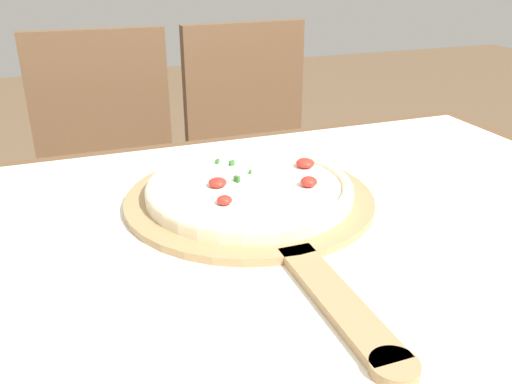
{
  "coord_description": "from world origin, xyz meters",
  "views": [
    {
      "loc": [
        -0.31,
        -0.61,
        1.1
      ],
      "look_at": [
        -0.04,
        0.1,
        0.76
      ],
      "focal_mm": 38.0,
      "sensor_mm": 36.0,
      "label": 1
    }
  ],
  "objects": [
    {
      "name": "chair_left",
      "position": [
        -0.2,
        0.84,
        0.53
      ],
      "size": [
        0.42,
        0.42,
        0.91
      ],
      "rotation": [
        0.0,
        0.0,
        -0.04
      ],
      "color": "brown",
      "rests_on": "ground_plane"
    },
    {
      "name": "pizza",
      "position": [
        -0.04,
        0.13,
        0.75
      ],
      "size": [
        0.33,
        0.33,
        0.03
      ],
      "color": "beige",
      "rests_on": "pizza_peel"
    },
    {
      "name": "towel_cloth",
      "position": [
        0.0,
        0.0,
        0.73
      ],
      "size": [
        1.16,
        0.87,
        0.0
      ],
      "color": "white",
      "rests_on": "dining_table"
    },
    {
      "name": "dining_table",
      "position": [
        0.0,
        0.0,
        0.62
      ],
      "size": [
        1.24,
        0.95,
        0.72
      ],
      "color": "brown",
      "rests_on": "ground_plane"
    },
    {
      "name": "pizza_peel",
      "position": [
        -0.04,
        0.1,
        0.73
      ],
      "size": [
        0.39,
        0.63,
        0.01
      ],
      "color": "tan",
      "rests_on": "towel_cloth"
    },
    {
      "name": "chair_right",
      "position": [
        0.23,
        0.84,
        0.53
      ],
      "size": [
        0.42,
        0.42,
        0.91
      ],
      "rotation": [
        0.0,
        0.0,
        0.06
      ],
      "color": "brown",
      "rests_on": "ground_plane"
    }
  ]
}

